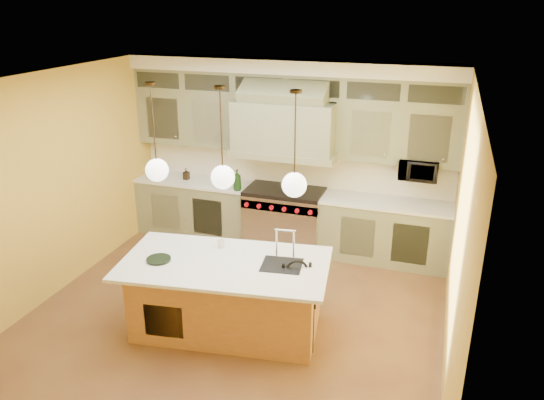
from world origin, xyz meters
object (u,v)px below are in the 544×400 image
(range, at_px, (285,218))
(microwave, at_px, (419,169))
(kitchen_island, at_px, (227,294))
(counter_stool, at_px, (298,300))

(range, height_order, microwave, microwave)
(range, height_order, kitchen_island, kitchen_island)
(kitchen_island, bearing_deg, counter_stool, -9.18)
(range, relative_size, kitchen_island, 0.48)
(kitchen_island, relative_size, microwave, 4.61)
(microwave, bearing_deg, range, -176.88)
(range, bearing_deg, kitchen_island, -89.28)
(range, distance_m, kitchen_island, 2.40)
(kitchen_island, height_order, microwave, microwave)
(range, xyz_separation_m, microwave, (1.95, 0.11, 0.96))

